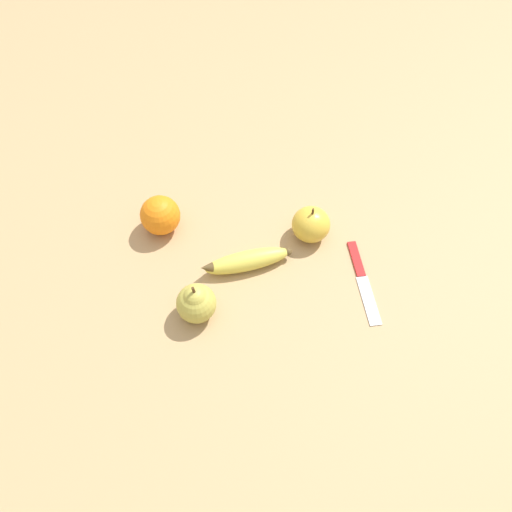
# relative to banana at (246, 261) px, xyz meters

# --- Properties ---
(ground_plane) EXTENTS (3.00, 3.00, 0.00)m
(ground_plane) POSITION_rel_banana_xyz_m (-0.12, 0.02, -0.02)
(ground_plane) COLOR tan
(banana) EXTENTS (0.10, 0.17, 0.04)m
(banana) POSITION_rel_banana_xyz_m (0.00, 0.00, 0.00)
(banana) COLOR #DBCC4C
(banana) RESTS_ON ground_plane
(orange) EXTENTS (0.08, 0.08, 0.08)m
(orange) POSITION_rel_banana_xyz_m (-0.07, -0.18, 0.02)
(orange) COLOR orange
(orange) RESTS_ON ground_plane
(pear) EXTENTS (0.07, 0.07, 0.09)m
(pear) POSITION_rel_banana_xyz_m (0.11, -0.07, 0.02)
(pear) COLOR #B7AD47
(pear) RESTS_ON ground_plane
(apple) EXTENTS (0.07, 0.07, 0.08)m
(apple) POSITION_rel_banana_xyz_m (-0.09, 0.11, 0.01)
(apple) COLOR gold
(apple) RESTS_ON ground_plane
(paring_knife) EXTENTS (0.18, 0.06, 0.01)m
(paring_knife) POSITION_rel_banana_xyz_m (0.00, 0.22, -0.02)
(paring_knife) COLOR silver
(paring_knife) RESTS_ON ground_plane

